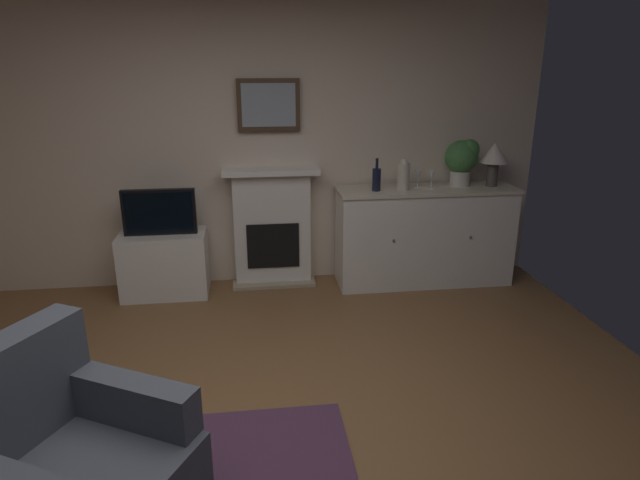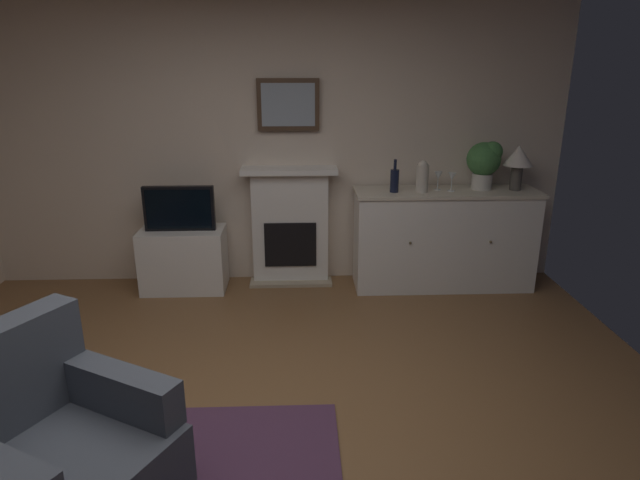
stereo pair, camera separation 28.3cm
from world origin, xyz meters
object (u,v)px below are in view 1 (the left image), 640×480
(wine_glass_center, at_px, (432,175))
(armchair, at_px, (66,468))
(fireplace_unit, at_px, (272,227))
(tv_cabinet, at_px, (165,264))
(wine_bottle, at_px, (376,179))
(potted_plant_small, at_px, (462,158))
(framed_picture, at_px, (269,105))
(sideboard_cabinet, at_px, (424,236))
(table_lamp, at_px, (494,156))
(tv_set, at_px, (159,212))
(wine_glass_left, at_px, (418,174))
(vase_decorative, at_px, (403,175))

(wine_glass_center, height_order, armchair, wine_glass_center)
(fireplace_unit, height_order, tv_cabinet, fireplace_unit)
(wine_bottle, distance_m, potted_plant_small, 0.84)
(framed_picture, xyz_separation_m, tv_cabinet, (-0.97, -0.21, -1.36))
(sideboard_cabinet, xyz_separation_m, potted_plant_small, (0.33, 0.05, 0.71))
(armchair, bearing_deg, wine_bottle, 53.86)
(table_lamp, xyz_separation_m, tv_set, (-3.00, -0.01, -0.42))
(fireplace_unit, relative_size, framed_picture, 2.00)
(wine_glass_left, bearing_deg, potted_plant_small, 2.26)
(potted_plant_small, bearing_deg, table_lamp, -9.15)
(framed_picture, distance_m, sideboard_cabinet, 1.86)
(tv_cabinet, bearing_deg, wine_glass_center, -0.88)
(vase_decorative, distance_m, potted_plant_small, 0.59)
(wine_glass_left, xyz_separation_m, tv_set, (-2.30, -0.04, -0.26))
(fireplace_unit, xyz_separation_m, wine_glass_center, (1.44, -0.20, 0.49))
(table_lamp, bearing_deg, armchair, -138.40)
(fireplace_unit, bearing_deg, tv_set, -169.23)
(wine_bottle, relative_size, potted_plant_small, 0.67)
(sideboard_cabinet, relative_size, potted_plant_small, 3.83)
(potted_plant_small, height_order, armchair, potted_plant_small)
(tv_cabinet, relative_size, tv_set, 1.21)
(wine_bottle, relative_size, vase_decorative, 1.03)
(wine_glass_center, xyz_separation_m, vase_decorative, (-0.27, -0.03, 0.02))
(framed_picture, distance_m, wine_bottle, 1.15)
(sideboard_cabinet, height_order, table_lamp, table_lamp)
(armchair, bearing_deg, potted_plant_small, 44.87)
(armchair, bearing_deg, framed_picture, 70.94)
(sideboard_cabinet, height_order, vase_decorative, vase_decorative)
(sideboard_cabinet, distance_m, potted_plant_small, 0.79)
(table_lamp, xyz_separation_m, tv_cabinet, (-3.00, 0.02, -0.91))
(wine_bottle, bearing_deg, tv_cabinet, 178.15)
(tv_cabinet, xyz_separation_m, armchair, (-0.03, -2.70, 0.10))
(fireplace_unit, distance_m, framed_picture, 1.10)
(wine_glass_left, bearing_deg, tv_cabinet, -179.65)
(armchair, bearing_deg, table_lamp, 41.60)
(framed_picture, bearing_deg, tv_set, -166.69)
(fireplace_unit, xyz_separation_m, wine_bottle, (0.92, -0.22, 0.47))
(wine_glass_left, relative_size, tv_set, 0.27)
(fireplace_unit, bearing_deg, wine_bottle, -13.62)
(potted_plant_small, bearing_deg, wine_bottle, -173.59)
(sideboard_cabinet, xyz_separation_m, wine_glass_left, (-0.08, 0.03, 0.58))
(table_lamp, height_order, wine_bottle, table_lamp)
(wine_bottle, bearing_deg, wine_glass_center, 2.72)
(wine_glass_center, distance_m, tv_cabinet, 2.53)
(wine_glass_left, height_order, armchair, wine_glass_left)
(armchair, bearing_deg, tv_cabinet, 89.35)
(fireplace_unit, bearing_deg, framed_picture, 90.00)
(wine_bottle, distance_m, wine_glass_left, 0.41)
(wine_glass_center, bearing_deg, tv_set, 179.67)
(vase_decorative, distance_m, tv_cabinet, 2.27)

